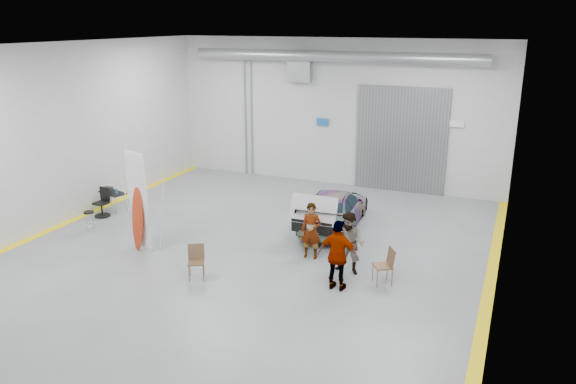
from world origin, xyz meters
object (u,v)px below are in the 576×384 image
at_px(folding_chair_near, 197,268).
at_px(folding_chair_far, 383,273).
at_px(person_b, 350,243).
at_px(office_chair, 103,204).
at_px(person_c, 338,256).
at_px(person_a, 311,231).
at_px(sedan_car, 334,209).
at_px(work_table, 111,192).
at_px(shop_stool, 90,222).
at_px(surfboard_display, 140,209).

height_order(folding_chair_near, folding_chair_far, folding_chair_far).
xyz_separation_m(person_b, office_chair, (-9.39, 1.11, -0.42)).
height_order(person_b, person_c, person_c).
bearing_deg(office_chair, folding_chair_far, -3.34).
height_order(person_a, person_b, person_b).
relative_size(person_b, folding_chair_far, 1.77).
distance_m(folding_chair_near, folding_chair_far, 4.95).
distance_m(sedan_car, folding_chair_far, 4.41).
bearing_deg(sedan_car, work_table, 5.22).
bearing_deg(sedan_car, person_b, 109.67).
relative_size(shop_stool, work_table, 0.58).
distance_m(person_c, shop_stool, 8.82).
height_order(surfboard_display, folding_chair_far, surfboard_display).
relative_size(person_a, office_chair, 1.65).
bearing_deg(folding_chair_near, person_c, -15.46).
height_order(sedan_car, folding_chair_near, sedan_car).
bearing_deg(work_table, person_c, -16.64).
height_order(surfboard_display, folding_chair_near, surfboard_display).
bearing_deg(sedan_car, surfboard_display, 36.10).
xyz_separation_m(person_a, person_c, (1.34, -1.63, 0.11)).
xyz_separation_m(person_b, folding_chair_far, (0.99, -0.29, -0.56)).
xyz_separation_m(sedan_car, surfboard_display, (-4.69, -4.16, 0.67)).
xyz_separation_m(sedan_car, folding_chair_near, (-2.13, -5.22, -0.34)).
xyz_separation_m(sedan_car, folding_chair_far, (2.54, -3.59, -0.32)).
bearing_deg(folding_chair_far, sedan_car, -176.39).
relative_size(work_table, office_chair, 1.18).
distance_m(sedan_car, folding_chair_near, 5.65).
xyz_separation_m(person_a, office_chair, (-8.06, 0.55, -0.39)).
relative_size(person_a, surfboard_display, 0.52).
bearing_deg(shop_stool, surfboard_display, -13.06).
bearing_deg(folding_chair_near, sedan_car, 39.30).
height_order(sedan_car, folding_chair_far, sedan_car).
bearing_deg(surfboard_display, person_a, 32.53).
bearing_deg(surfboard_display, shop_stool, -176.80).
relative_size(person_b, shop_stool, 2.51).
xyz_separation_m(sedan_car, shop_stool, (-7.21, -3.58, -0.28)).
height_order(person_c, folding_chair_near, person_c).
height_order(person_a, office_chair, person_a).
relative_size(folding_chair_near, office_chair, 0.91).
bearing_deg(shop_stool, person_b, 1.83).
bearing_deg(folding_chair_near, shop_stool, 133.58).
distance_m(folding_chair_far, office_chair, 10.48).
distance_m(person_b, office_chair, 9.47).
distance_m(surfboard_display, office_chair, 3.82).
xyz_separation_m(person_a, person_b, (1.34, -0.57, 0.04)).
relative_size(sedan_car, shop_stool, 6.24).
distance_m(sedan_car, shop_stool, 8.05).
bearing_deg(shop_stool, sedan_car, 26.39).
distance_m(surfboard_display, work_table, 4.28).
bearing_deg(office_chair, person_a, 0.47).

